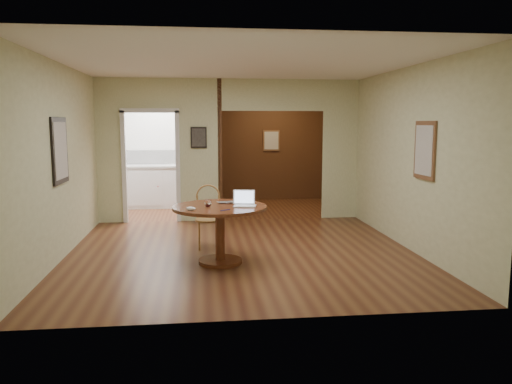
{
  "coord_description": "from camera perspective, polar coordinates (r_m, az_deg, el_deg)",
  "views": [
    {
      "loc": [
        -0.6,
        -7.04,
        1.87
      ],
      "look_at": [
        0.18,
        -0.2,
        0.92
      ],
      "focal_mm": 35.0,
      "sensor_mm": 36.0,
      "label": 1
    }
  ],
  "objects": [
    {
      "name": "grocery_bag",
      "position": [
        11.26,
        -6.76,
        3.92
      ],
      "size": [
        0.39,
        0.36,
        0.32
      ],
      "primitive_type": "ellipsoid",
      "rotation": [
        0.0,
        0.0,
        -0.3
      ],
      "color": "beige",
      "rests_on": "kitchen_cabinet"
    },
    {
      "name": "open_laptop",
      "position": [
        6.61,
        -1.33,
        -1.08
      ],
      "size": [
        0.33,
        0.31,
        0.21
      ],
      "rotation": [
        0.0,
        0.0,
        -0.2
      ],
      "color": "white",
      "rests_on": "dining_table"
    },
    {
      "name": "wine_glass",
      "position": [
        6.56,
        -5.52,
        -1.26
      ],
      "size": [
        0.09,
        0.09,
        0.1
      ],
      "primitive_type": null,
      "color": "white",
      "rests_on": "dining_table"
    },
    {
      "name": "room_shell",
      "position": [
        10.15,
        -5.8,
        4.55
      ],
      "size": [
        5.2,
        7.5,
        5.0
      ],
      "color": "white",
      "rests_on": "ground"
    },
    {
      "name": "mouse",
      "position": [
        6.3,
        -7.46,
        -1.9
      ],
      "size": [
        0.13,
        0.09,
        0.05
      ],
      "primitive_type": "ellipsoid",
      "rotation": [
        0.0,
        0.0,
        -0.17
      ],
      "color": "white",
      "rests_on": "dining_table"
    },
    {
      "name": "dining_table",
      "position": [
        6.66,
        -4.15,
        -3.32
      ],
      "size": [
        1.25,
        1.25,
        0.78
      ],
      "rotation": [
        0.0,
        0.0,
        -0.22
      ],
      "color": "brown",
      "rests_on": "ground"
    },
    {
      "name": "pen",
      "position": [
        6.28,
        -3.52,
        -2.07
      ],
      "size": [
        0.13,
        0.09,
        0.01
      ],
      "primitive_type": "cylinder",
      "rotation": [
        0.0,
        1.57,
        0.59
      ],
      "color": "navy",
      "rests_on": "dining_table"
    },
    {
      "name": "kitchen_cabinet",
      "position": [
        11.35,
        -10.27,
        0.69
      ],
      "size": [
        2.06,
        0.6,
        0.94
      ],
      "color": "white",
      "rests_on": "ground"
    },
    {
      "name": "closed_laptop",
      "position": [
        6.8,
        -3.12,
        -1.24
      ],
      "size": [
        0.33,
        0.24,
        0.02
      ],
      "primitive_type": "imported",
      "rotation": [
        0.0,
        0.0,
        0.2
      ],
      "color": "#ABABAF",
      "rests_on": "dining_table"
    },
    {
      "name": "floor",
      "position": [
        7.31,
        -1.61,
        -6.95
      ],
      "size": [
        5.0,
        5.0,
        0.0
      ],
      "primitive_type": "plane",
      "color": "#4B2415",
      "rests_on": "ground"
    },
    {
      "name": "chair",
      "position": [
        7.57,
        -5.46,
        -2.37
      ],
      "size": [
        0.4,
        0.4,
        0.95
      ],
      "rotation": [
        0.0,
        0.0,
        0.01
      ],
      "color": "#A9843C",
      "rests_on": "ground"
    }
  ]
}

